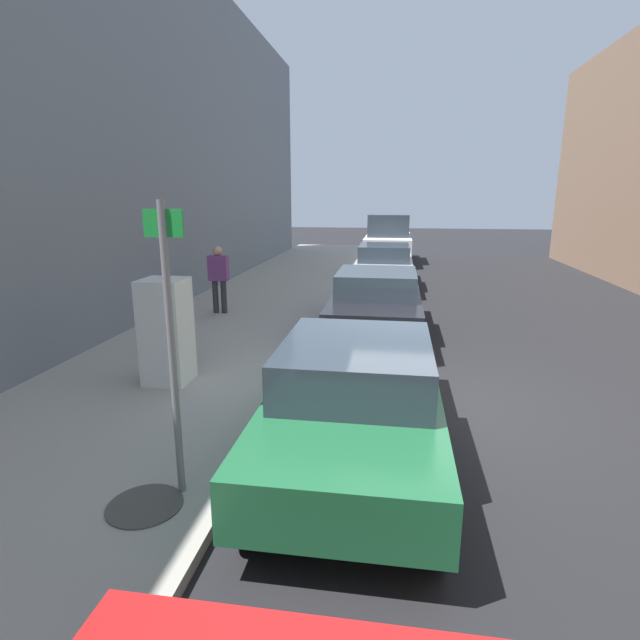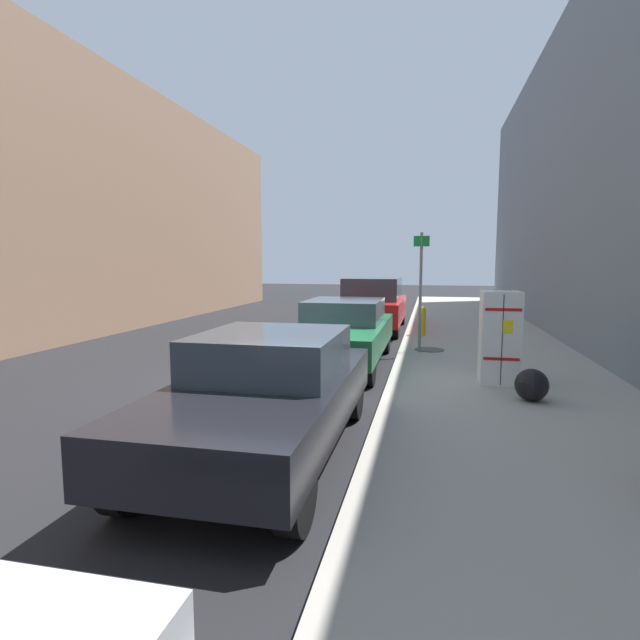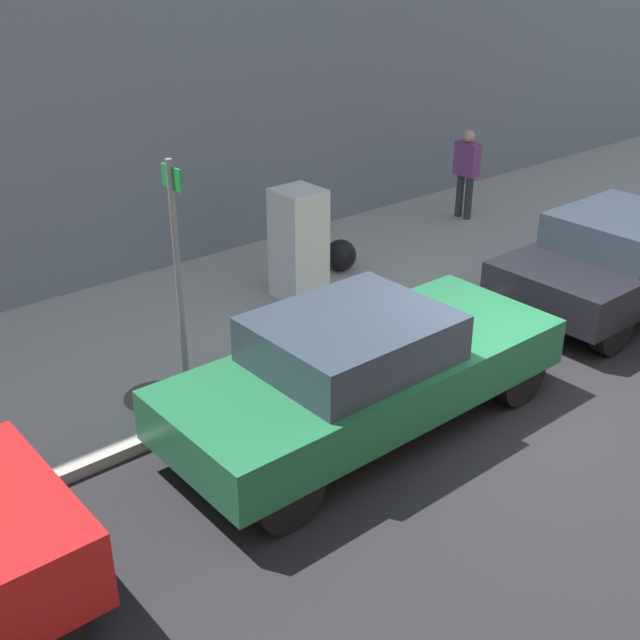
{
  "view_description": "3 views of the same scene",
  "coord_description": "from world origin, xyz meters",
  "px_view_note": "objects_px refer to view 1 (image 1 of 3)",
  "views": [
    {
      "loc": [
        -0.57,
        -6.97,
        2.95
      ],
      "look_at": [
        -1.65,
        0.08,
        1.16
      ],
      "focal_mm": 28.0,
      "sensor_mm": 36.0,
      "label": 1
    },
    {
      "loc": [
        -2.79,
        8.97,
        2.25
      ],
      "look_at": [
        -0.53,
        -1.24,
        1.02
      ],
      "focal_mm": 28.0,
      "sensor_mm": 36.0,
      "label": 2
    },
    {
      "loc": [
        4.5,
        -6.81,
        4.97
      ],
      "look_at": [
        -1.04,
        -2.17,
        1.47
      ],
      "focal_mm": 45.0,
      "sensor_mm": 36.0,
      "label": 3
    }
  ],
  "objects_px": {
    "street_sign_post": "(171,339)",
    "parked_sedan_silver": "(384,265)",
    "trash_bag": "(179,344)",
    "parked_sedan_dark": "(376,301)",
    "parked_sedan_green": "(357,393)",
    "parked_van_white": "(388,238)",
    "pedestrian_walking_far": "(219,275)",
    "discarded_refrigerator": "(166,331)"
  },
  "relations": [
    {
      "from": "parked_sedan_green",
      "to": "parked_van_white",
      "type": "xyz_separation_m",
      "value": [
        0.0,
        17.46,
        0.31
      ]
    },
    {
      "from": "street_sign_post",
      "to": "trash_bag",
      "type": "height_order",
      "value": "street_sign_post"
    },
    {
      "from": "pedestrian_walking_far",
      "to": "parked_sedan_green",
      "type": "xyz_separation_m",
      "value": [
        3.86,
        -6.13,
        -0.33
      ]
    },
    {
      "from": "parked_sedan_silver",
      "to": "trash_bag",
      "type": "bearing_deg",
      "value": -111.88
    },
    {
      "from": "discarded_refrigerator",
      "to": "parked_sedan_dark",
      "type": "relative_size",
      "value": 0.37
    },
    {
      "from": "parked_sedan_dark",
      "to": "pedestrian_walking_far",
      "type": "bearing_deg",
      "value": 166.29
    },
    {
      "from": "discarded_refrigerator",
      "to": "parked_sedan_silver",
      "type": "bearing_deg",
      "value": 72.32
    },
    {
      "from": "parked_sedan_dark",
      "to": "parked_sedan_silver",
      "type": "bearing_deg",
      "value": 90.0
    },
    {
      "from": "parked_van_white",
      "to": "pedestrian_walking_far",
      "type": "bearing_deg",
      "value": -108.8
    },
    {
      "from": "parked_sedan_dark",
      "to": "parked_van_white",
      "type": "distance_m",
      "value": 12.28
    },
    {
      "from": "parked_sedan_green",
      "to": "parked_sedan_silver",
      "type": "distance_m",
      "value": 11.06
    },
    {
      "from": "parked_sedan_silver",
      "to": "street_sign_post",
      "type": "bearing_deg",
      "value": -97.47
    },
    {
      "from": "parked_sedan_green",
      "to": "parked_sedan_dark",
      "type": "bearing_deg",
      "value": 90.0
    },
    {
      "from": "parked_sedan_dark",
      "to": "parked_sedan_green",
      "type": "bearing_deg",
      "value": -90.0
    },
    {
      "from": "pedestrian_walking_far",
      "to": "parked_sedan_silver",
      "type": "bearing_deg",
      "value": 34.34
    },
    {
      "from": "discarded_refrigerator",
      "to": "street_sign_post",
      "type": "height_order",
      "value": "street_sign_post"
    },
    {
      "from": "parked_sedan_dark",
      "to": "parked_van_white",
      "type": "height_order",
      "value": "parked_van_white"
    },
    {
      "from": "trash_bag",
      "to": "discarded_refrigerator",
      "type": "bearing_deg",
      "value": -72.86
    },
    {
      "from": "parked_sedan_silver",
      "to": "pedestrian_walking_far",
      "type": "bearing_deg",
      "value": -128.02
    },
    {
      "from": "trash_bag",
      "to": "parked_van_white",
      "type": "distance_m",
      "value": 15.21
    },
    {
      "from": "street_sign_post",
      "to": "parked_sedan_dark",
      "type": "height_order",
      "value": "street_sign_post"
    },
    {
      "from": "trash_bag",
      "to": "parked_sedan_silver",
      "type": "height_order",
      "value": "parked_sedan_silver"
    },
    {
      "from": "parked_van_white",
      "to": "discarded_refrigerator",
      "type": "bearing_deg",
      "value": -100.79
    },
    {
      "from": "parked_sedan_dark",
      "to": "parked_sedan_silver",
      "type": "relative_size",
      "value": 0.96
    },
    {
      "from": "street_sign_post",
      "to": "parked_sedan_silver",
      "type": "distance_m",
      "value": 12.45
    },
    {
      "from": "trash_bag",
      "to": "parked_sedan_green",
      "type": "xyz_separation_m",
      "value": [
        3.38,
        -2.65,
        0.37
      ]
    },
    {
      "from": "discarded_refrigerator",
      "to": "street_sign_post",
      "type": "xyz_separation_m",
      "value": [
        1.42,
        -2.78,
        0.74
      ]
    },
    {
      "from": "parked_sedan_green",
      "to": "trash_bag",
      "type": "bearing_deg",
      "value": 141.9
    },
    {
      "from": "trash_bag",
      "to": "pedestrian_walking_far",
      "type": "xyz_separation_m",
      "value": [
        -0.48,
        3.48,
        0.69
      ]
    },
    {
      "from": "discarded_refrigerator",
      "to": "parked_van_white",
      "type": "relative_size",
      "value": 0.33
    },
    {
      "from": "street_sign_post",
      "to": "parked_sedan_green",
      "type": "distance_m",
      "value": 2.24
    },
    {
      "from": "pedestrian_walking_far",
      "to": "parked_sedan_green",
      "type": "height_order",
      "value": "pedestrian_walking_far"
    },
    {
      "from": "discarded_refrigerator",
      "to": "parked_van_white",
      "type": "bearing_deg",
      "value": 79.21
    },
    {
      "from": "trash_bag",
      "to": "pedestrian_walking_far",
      "type": "height_order",
      "value": "pedestrian_walking_far"
    },
    {
      "from": "discarded_refrigerator",
      "to": "parked_sedan_silver",
      "type": "distance_m",
      "value": 10.0
    },
    {
      "from": "discarded_refrigerator",
      "to": "parked_sedan_green",
      "type": "height_order",
      "value": "discarded_refrigerator"
    },
    {
      "from": "parked_sedan_green",
      "to": "parked_sedan_dark",
      "type": "xyz_separation_m",
      "value": [
        0.0,
        5.19,
        -0.0
      ]
    },
    {
      "from": "pedestrian_walking_far",
      "to": "parked_sedan_green",
      "type": "bearing_deg",
      "value": -75.44
    },
    {
      "from": "parked_sedan_green",
      "to": "discarded_refrigerator",
      "type": "bearing_deg",
      "value": 153.15
    },
    {
      "from": "discarded_refrigerator",
      "to": "pedestrian_walking_far",
      "type": "bearing_deg",
      "value": 100.17
    },
    {
      "from": "discarded_refrigerator",
      "to": "parked_sedan_silver",
      "type": "relative_size",
      "value": 0.35
    },
    {
      "from": "trash_bag",
      "to": "parked_sedan_green",
      "type": "distance_m",
      "value": 4.31
    }
  ]
}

